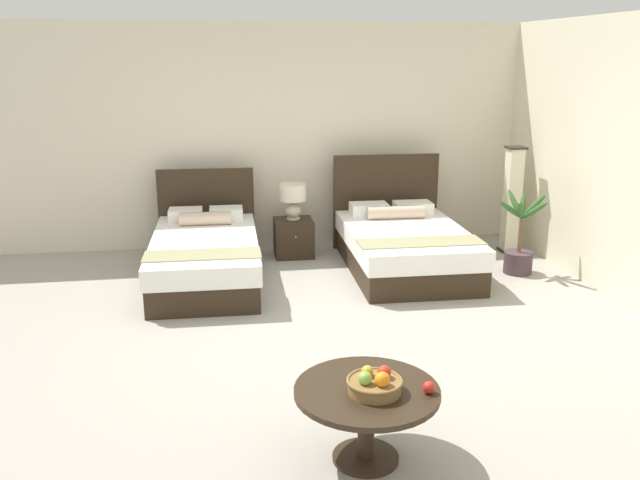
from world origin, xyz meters
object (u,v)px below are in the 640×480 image
at_px(nightstand, 294,238).
at_px(potted_palm, 519,249).
at_px(loose_apple, 429,387).
at_px(table_lamp, 293,197).
at_px(coffee_table, 367,403).
at_px(floor_lamp_corner, 512,200).
at_px(bed_near_window, 205,254).
at_px(fruit_bowl, 375,383).
at_px(bed_near_corner, 404,244).

height_order(nightstand, potted_palm, potted_palm).
height_order(loose_apple, potted_palm, potted_palm).
relative_size(table_lamp, potted_palm, 0.46).
bearing_deg(coffee_table, floor_lamp_corner, 56.09).
relative_size(nightstand, floor_lamp_corner, 0.35).
xyz_separation_m(bed_near_window, floor_lamp_corner, (3.69, 0.47, 0.38)).
relative_size(coffee_table, floor_lamp_corner, 0.66).
height_order(fruit_bowl, floor_lamp_corner, floor_lamp_corner).
xyz_separation_m(bed_near_window, fruit_bowl, (1.01, -3.62, 0.26)).
xyz_separation_m(table_lamp, coffee_table, (-0.06, -4.28, -0.35)).
bearing_deg(coffee_table, fruit_bowl, -58.01).
bearing_deg(coffee_table, table_lamp, 89.14).
height_order(coffee_table, floor_lamp_corner, floor_lamp_corner).
bearing_deg(bed_near_corner, potted_palm, -16.34).
height_order(bed_near_window, bed_near_corner, bed_near_corner).
bearing_deg(fruit_bowl, coffee_table, 121.99).
bearing_deg(potted_palm, fruit_bowl, -126.58).
distance_m(table_lamp, potted_palm, 2.66).
height_order(coffee_table, loose_apple, loose_apple).
relative_size(bed_near_window, bed_near_corner, 1.08).
bearing_deg(nightstand, table_lamp, 90.00).
bearing_deg(coffee_table, loose_apple, -18.17).
bearing_deg(nightstand, loose_apple, -86.40).
bearing_deg(loose_apple, table_lamp, 93.59).
distance_m(nightstand, coffee_table, 4.26).
relative_size(bed_near_corner, table_lamp, 4.82).
height_order(bed_near_corner, potted_palm, bed_near_corner).
distance_m(bed_near_window, bed_near_corner, 2.21).
height_order(nightstand, coffee_table, coffee_table).
bearing_deg(bed_near_window, potted_palm, -5.89).
relative_size(nightstand, table_lamp, 1.07).
bearing_deg(loose_apple, nightstand, 93.60).
relative_size(fruit_bowl, loose_apple, 4.51).
height_order(table_lamp, floor_lamp_corner, floor_lamp_corner).
height_order(bed_near_window, coffee_table, bed_near_window).
relative_size(bed_near_window, nightstand, 4.84).
xyz_separation_m(fruit_bowl, floor_lamp_corner, (2.68, 4.09, 0.12)).
xyz_separation_m(bed_near_corner, coffee_table, (-1.24, -3.57, 0.09)).
bearing_deg(potted_palm, bed_near_corner, 163.66).
xyz_separation_m(coffee_table, fruit_bowl, (0.03, -0.05, 0.16)).
bearing_deg(table_lamp, loose_apple, -86.41).
bearing_deg(nightstand, bed_near_corner, -30.39).
bearing_deg(bed_near_corner, bed_near_window, -179.90).
distance_m(table_lamp, floor_lamp_corner, 2.66).
distance_m(coffee_table, floor_lamp_corner, 4.87).
xyz_separation_m(bed_near_window, coffee_table, (0.98, -3.57, 0.10)).
distance_m(bed_near_window, nightstand, 1.25).
bearing_deg(table_lamp, coffee_table, -90.86).
distance_m(bed_near_corner, table_lamp, 1.44).
xyz_separation_m(bed_near_corner, potted_palm, (1.22, -0.36, -0.01)).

